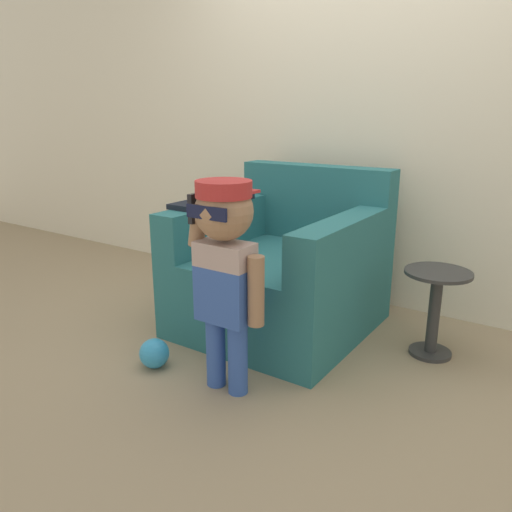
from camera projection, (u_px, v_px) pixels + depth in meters
ground_plane at (312, 328)px, 2.99m from camera, size 10.00×10.00×0.00m
wall_back at (368, 103)px, 3.14m from camera, size 10.00×0.05×2.60m
armchair at (283, 272)px, 2.96m from camera, size 1.02×1.05×0.93m
person_child at (225, 255)px, 2.16m from camera, size 0.40×0.30×0.97m
side_table at (435, 305)px, 2.59m from camera, size 0.34×0.34×0.47m
toy_ball at (154, 353)px, 2.52m from camera, size 0.15×0.15×0.15m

